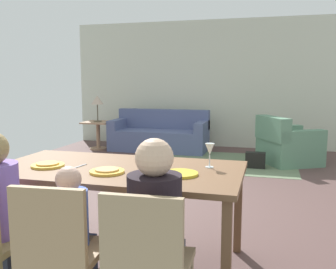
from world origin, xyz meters
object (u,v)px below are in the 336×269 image
object	(u,v)px
person_woman	(156,242)
plate_near_child	(107,172)
plate_near_man	(48,165)
dining_table	(117,176)
side_table	(98,131)
armchair	(287,145)
table_lamp	(97,101)
couch	(160,135)
plate_near_woman	(180,174)
dining_chair_woman	(147,260)
person_man	(0,223)
handbag	(255,160)
dining_chair_child	(59,248)
wine_glass	(210,150)
person_child	(73,245)

from	to	relation	value
person_woman	plate_near_child	bearing A→B (deg)	136.57
plate_near_man	dining_table	bearing A→B (deg)	12.97
dining_table	person_woman	bearing A→B (deg)	-52.29
dining_table	side_table	size ratio (longest dim) A/B	3.27
armchair	table_lamp	size ratio (longest dim) A/B	2.16
couch	plate_near_woman	bearing A→B (deg)	-71.82
plate_near_man	dining_chair_woman	world-z (taller)	dining_chair_woman
dining_table	dining_chair_woman	distance (m)	1.02
dining_table	person_man	bearing A→B (deg)	-127.89
side_table	person_man	bearing A→B (deg)	-70.62
couch	handbag	distance (m)	2.30
plate_near_man	dining_chair_child	distance (m)	0.94
wine_glass	dining_chair_woman	bearing A→B (deg)	-98.71
dining_table	wine_glass	xyz separation A→B (m)	(0.68, 0.18, 0.20)
plate_near_child	side_table	size ratio (longest dim) A/B	0.43
handbag	plate_near_child	bearing A→B (deg)	-103.65
plate_near_woman	person_child	bearing A→B (deg)	-132.22
person_child	handbag	xyz separation A→B (m)	(0.91, 4.25, -0.30)
couch	handbag	xyz separation A→B (m)	(1.98, -1.16, -0.17)
plate_near_man	side_table	size ratio (longest dim) A/B	0.43
person_child	handbag	distance (m)	4.36
couch	dining_chair_child	bearing A→B (deg)	-79.12
dining_table	couch	world-z (taller)	couch
armchair	dining_chair_child	bearing A→B (deg)	-106.05
couch	handbag	size ratio (longest dim) A/B	6.12
handbag	wine_glass	bearing A→B (deg)	-93.87
armchair	person_woman	bearing A→B (deg)	-100.74
person_child	table_lamp	xyz separation A→B (m)	(-2.33, 5.15, 0.58)
table_lamp	dining_chair_child	bearing A→B (deg)	-66.26
plate_near_man	dining_chair_child	size ratio (longest dim) A/B	0.29
plate_near_child	dining_chair_child	size ratio (longest dim) A/B	0.29
side_table	plate_near_man	bearing A→B (deg)	-68.47
wine_glass	handbag	bearing A→B (deg)	86.13
side_table	wine_glass	bearing A→B (deg)	-54.92
plate_near_man	plate_near_woman	distance (m)	1.04
dining_chair_woman	side_table	size ratio (longest dim) A/B	1.50
dining_chair_woman	person_woman	distance (m)	0.18
plate_near_man	plate_near_woman	xyz separation A→B (m)	(1.04, 0.02, 0.00)
dining_chair_child	plate_near_man	bearing A→B (deg)	125.99
dining_chair_child	couch	bearing A→B (deg)	100.88
dining_chair_child	person_man	bearing A→B (deg)	161.72
dining_chair_woman	dining_table	bearing A→B (deg)	121.77
side_table	dining_table	bearing A→B (deg)	-62.46
plate_near_woman	person_woman	bearing A→B (deg)	-90.16
plate_near_child	table_lamp	world-z (taller)	table_lamp
person_child	handbag	size ratio (longest dim) A/B	2.89
dining_chair_woman	plate_near_woman	bearing A→B (deg)	90.28
plate_near_man	dining_chair_woman	size ratio (longest dim) A/B	0.29
couch	person_child	bearing A→B (deg)	-78.88
side_table	person_woman	bearing A→B (deg)	-61.00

